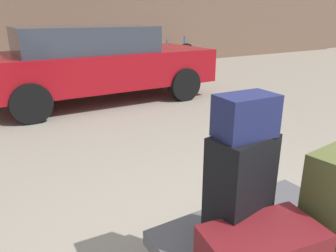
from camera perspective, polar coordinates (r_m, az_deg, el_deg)
luggage_cart at (r=2.23m, az=17.10°, el=-19.03°), size 1.30×0.86×0.34m
suitcase_black_front_right at (r=1.85m, az=12.37°, el=-11.74°), size 0.39×0.27×0.69m
duffel_bag_navy_topmost_pile at (r=1.67m, az=13.44°, el=1.74°), size 0.31×0.20×0.22m
parked_car at (r=6.52m, az=-12.54°, el=10.89°), size 4.32×1.96×1.42m
bicycle_leaning at (r=11.03m, az=0.78°, el=12.38°), size 1.76×0.19×0.96m
bollard_kerb_near at (r=9.23m, az=-2.78°, el=10.66°), size 0.24×0.24×0.61m
bollard_kerb_mid at (r=9.91m, az=4.07°, el=11.20°), size 0.24×0.24×0.61m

